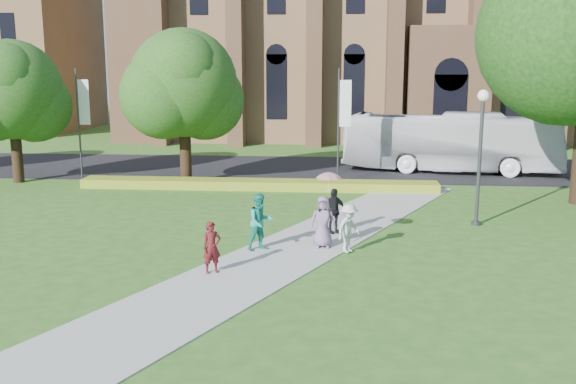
{
  "coord_description": "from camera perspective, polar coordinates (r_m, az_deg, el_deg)",
  "views": [
    {
      "loc": [
        2.27,
        -18.4,
        6.12
      ],
      "look_at": [
        0.29,
        4.43,
        1.6
      ],
      "focal_mm": 40.0,
      "sensor_mm": 36.0,
      "label": 1
    }
  ],
  "objects": [
    {
      "name": "ground",
      "position": [
        19.52,
        -1.99,
        -7.12
      ],
      "size": [
        160.0,
        160.0,
        0.0
      ],
      "primitive_type": "plane",
      "color": "#2F5E1C",
      "rests_on": "ground"
    },
    {
      "name": "road",
      "position": [
        38.95,
        1.55,
        2.13
      ],
      "size": [
        160.0,
        10.0,
        0.02
      ],
      "primitive_type": "cube",
      "color": "black",
      "rests_on": "ground"
    },
    {
      "name": "footpath",
      "position": [
        20.46,
        -1.65,
        -6.19
      ],
      "size": [
        15.58,
        28.54,
        0.04
      ],
      "primitive_type": "cube",
      "rotation": [
        0.0,
        0.0,
        -0.44
      ],
      "color": "#B2B2A8",
      "rests_on": "ground"
    },
    {
      "name": "flower_hedge",
      "position": [
        32.43,
        -2.7,
        0.67
      ],
      "size": [
        18.0,
        1.4,
        0.45
      ],
      "primitive_type": "cube",
      "color": "gold",
      "rests_on": "ground"
    },
    {
      "name": "streetlamp",
      "position": [
        25.6,
        16.76,
        4.35
      ],
      "size": [
        0.44,
        0.44,
        5.24
      ],
      "color": "#38383D",
      "rests_on": "ground"
    },
    {
      "name": "street_tree_0",
      "position": [
        36.74,
        -23.35,
        8.31
      ],
      "size": [
        5.2,
        5.2,
        7.5
      ],
      "color": "#332114",
      "rests_on": "ground"
    },
    {
      "name": "street_tree_1",
      "position": [
        33.94,
        -9.28,
        9.5
      ],
      "size": [
        5.6,
        5.6,
        8.05
      ],
      "color": "#332114",
      "rests_on": "ground"
    },
    {
      "name": "banner_pole_0",
      "position": [
        33.71,
        4.7,
        6.47
      ],
      "size": [
        0.7,
        0.1,
        6.0
      ],
      "color": "#38383D",
      "rests_on": "ground"
    },
    {
      "name": "banner_pole_1",
      "position": [
        36.56,
        -17.96,
        6.33
      ],
      "size": [
        0.7,
        0.1,
        6.0
      ],
      "color": "#38383D",
      "rests_on": "ground"
    },
    {
      "name": "tour_coach",
      "position": [
        38.61,
        14.24,
        4.31
      ],
      "size": [
        12.7,
        4.78,
        3.45
      ],
      "primitive_type": "imported",
      "rotation": [
        0.0,
        0.0,
        1.42
      ],
      "color": "silver",
      "rests_on": "road"
    },
    {
      "name": "pedestrian_0",
      "position": [
        19.24,
        -6.79,
        -4.91
      ],
      "size": [
        0.68,
        0.61,
        1.56
      ],
      "primitive_type": "imported",
      "rotation": [
        0.0,
        0.0,
        0.54
      ],
      "color": "#511216",
      "rests_on": "footpath"
    },
    {
      "name": "pedestrian_1",
      "position": [
        21.42,
        -2.46,
        -2.67
      ],
      "size": [
        1.19,
        1.13,
        1.93
      ],
      "primitive_type": "imported",
      "rotation": [
        0.0,
        0.0,
        0.61
      ],
      "color": "#1C8C74",
      "rests_on": "footpath"
    },
    {
      "name": "pedestrian_2",
      "position": [
        21.3,
        5.42,
        -3.23
      ],
      "size": [
        1.12,
        1.19,
        1.61
      ],
      "primitive_type": "imported",
      "rotation": [
        0.0,
        0.0,
        0.9
      ],
      "color": "silver",
      "rests_on": "footpath"
    },
    {
      "name": "pedestrian_3",
      "position": [
        23.64,
        4.07,
        -1.68
      ],
      "size": [
        1.06,
        0.8,
        1.68
      ],
      "primitive_type": "imported",
      "rotation": [
        0.0,
        0.0,
        0.45
      ],
      "color": "black",
      "rests_on": "footpath"
    },
    {
      "name": "pedestrian_4",
      "position": [
        21.79,
        3.11,
        -2.66
      ],
      "size": [
        0.88,
        0.6,
        1.76
      ],
      "primitive_type": "imported",
      "rotation": [
        0.0,
        0.0,
        0.04
      ],
      "color": "slate",
      "rests_on": "footpath"
    },
    {
      "name": "parasol",
      "position": [
        21.63,
        3.63,
        0.59
      ],
      "size": [
        1.08,
        1.08,
        0.72
      ],
      "primitive_type": "imported",
      "rotation": [
        0.0,
        0.0,
        0.42
      ],
      "color": "#CF929D",
      "rests_on": "pedestrian_4"
    }
  ]
}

